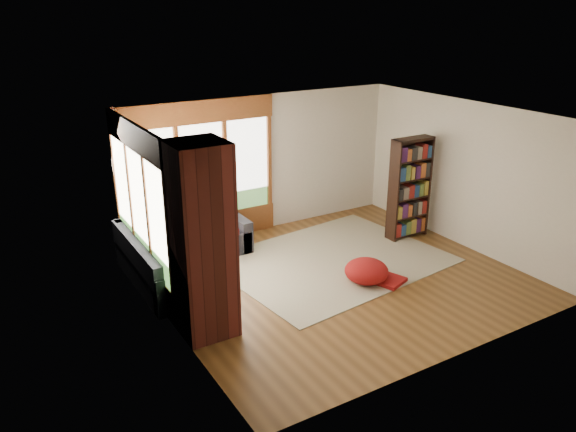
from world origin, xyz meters
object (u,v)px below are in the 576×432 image
sectional_sofa (182,249)px  dog_brindle (185,234)px  dog_tan (188,222)px  brick_chimney (202,242)px  bookshelf (410,189)px  area_rug (332,260)px  pouf (367,270)px

sectional_sofa → dog_brindle: size_ratio=2.54×
dog_tan → brick_chimney: bearing=-141.2°
brick_chimney → bookshelf: size_ratio=1.37×
area_rug → bookshelf: size_ratio=1.92×
dog_tan → dog_brindle: (-0.16, -0.29, -0.08)m
brick_chimney → dog_brindle: 1.74m
sectional_sofa → area_rug: sectional_sofa is taller
pouf → sectional_sofa: bearing=138.2°
area_rug → dog_brindle: size_ratio=4.22×
brick_chimney → dog_tan: size_ratio=2.21×
sectional_sofa → dog_brindle: (-0.08, -0.44, 0.44)m
area_rug → pouf: pouf is taller
dog_tan → bookshelf: bearing=-47.2°
area_rug → dog_tan: dog_tan is taller
area_rug → bookshelf: (1.82, 0.16, 0.94)m
bookshelf → pouf: (-1.82, -1.08, -0.75)m
area_rug → dog_tan: (-2.20, 0.97, 0.82)m
pouf → dog_tan: 2.97m
dog_tan → dog_brindle: size_ratio=1.36×
pouf → brick_chimney: bearing=-179.7°
pouf → dog_brindle: bearing=145.9°
brick_chimney → pouf: brick_chimney is taller
sectional_sofa → dog_tan: bearing=-61.0°
bookshelf → dog_tan: 4.10m
bookshelf → pouf: bookshelf is taller
sectional_sofa → area_rug: (2.27, -1.11, -0.30)m
area_rug → dog_brindle: bearing=164.0°
sectional_sofa → dog_brindle: bearing=-98.4°
brick_chimney → area_rug: size_ratio=0.71×
pouf → dog_brindle: 2.90m
area_rug → brick_chimney: bearing=-161.0°
bookshelf → pouf: 2.24m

